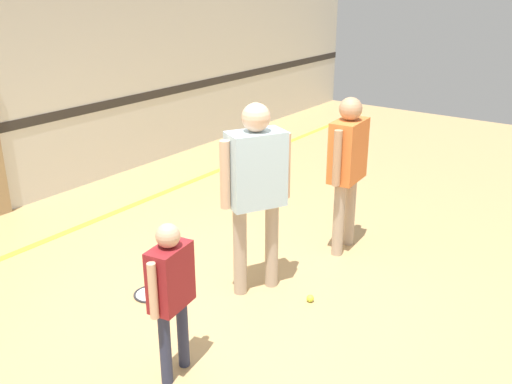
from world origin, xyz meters
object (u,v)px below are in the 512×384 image
racket_spare_on_floor (152,295)px  tennis_ball_by_spare_racket (168,286)px  person_student_left (171,285)px  person_student_right (348,159)px  tennis_ball_near_instructor (310,298)px  person_instructor (256,179)px

racket_spare_on_floor → tennis_ball_by_spare_racket: (0.18, -0.04, 0.02)m
person_student_left → racket_spare_on_floor: person_student_left is taller
person_student_right → person_student_left: bearing=-5.1°
person_student_left → tennis_ball_near_instructor: person_student_left is taller
racket_spare_on_floor → tennis_ball_near_instructor: tennis_ball_near_instructor is taller
person_student_right → tennis_ball_by_spare_racket: bearing=-33.0°
person_student_right → tennis_ball_near_instructor: 1.48m
person_instructor → tennis_ball_by_spare_racket: bearing=154.9°
person_instructor → racket_spare_on_floor: 1.42m
person_student_left → tennis_ball_near_instructor: (1.40, -0.28, -0.70)m
person_student_left → racket_spare_on_floor: (0.65, 0.92, -0.72)m
tennis_ball_near_instructor → tennis_ball_by_spare_racket: same height
person_student_right → tennis_ball_by_spare_racket: 2.13m
person_student_right → racket_spare_on_floor: 2.29m
person_student_right → racket_spare_on_floor: person_student_right is taller
person_student_right → tennis_ball_near_instructor: size_ratio=24.31×
tennis_ball_near_instructor → tennis_ball_by_spare_racket: size_ratio=1.00×
tennis_ball_near_instructor → person_student_right: bearing=13.6°
person_student_left → person_student_right: person_student_right is taller
racket_spare_on_floor → tennis_ball_by_spare_racket: bearing=76.9°
racket_spare_on_floor → tennis_ball_by_spare_racket: 0.18m
person_instructor → racket_spare_on_floor: bearing=162.2°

